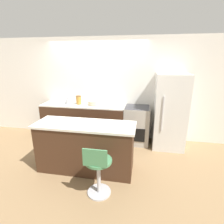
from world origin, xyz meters
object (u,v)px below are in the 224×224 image
at_px(refrigerator, 170,112).
at_px(mixing_bowl, 93,103).
at_px(kettle, 69,101).
at_px(stool_chair, 98,170).
at_px(oven_range, 137,125).

bearing_deg(refrigerator, mixing_bowl, 177.98).
height_order(refrigerator, kettle, refrigerator).
relative_size(stool_chair, mixing_bowl, 3.63).
relative_size(stool_chair, kettle, 4.91).
xyz_separation_m(oven_range, kettle, (-1.79, 0.01, 0.54)).
height_order(stool_chair, kettle, kettle).
bearing_deg(kettle, refrigerator, -1.50).
relative_size(refrigerator, kettle, 9.81).
distance_m(refrigerator, mixing_bowl, 1.89).
bearing_deg(oven_range, mixing_bowl, 179.33).
bearing_deg(kettle, mixing_bowl, 0.00).
height_order(oven_range, kettle, kettle).
height_order(refrigerator, mixing_bowl, refrigerator).
xyz_separation_m(kettle, mixing_bowl, (0.66, 0.00, -0.03)).
distance_m(oven_range, kettle, 1.87).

